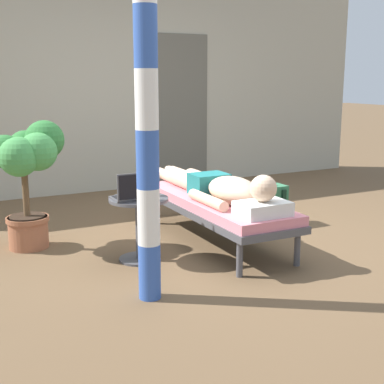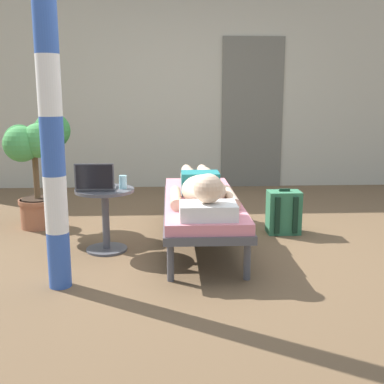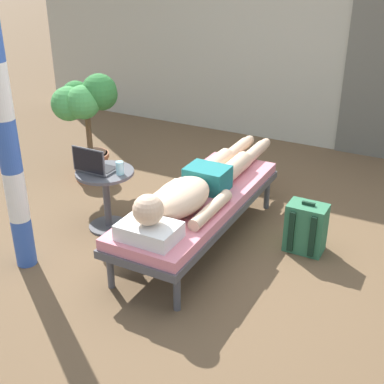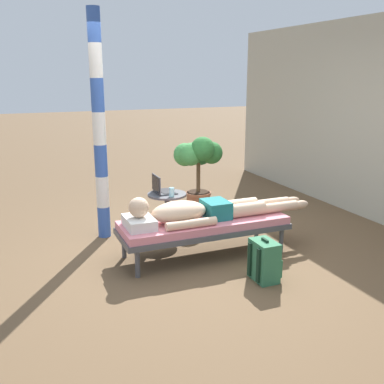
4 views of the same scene
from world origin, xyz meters
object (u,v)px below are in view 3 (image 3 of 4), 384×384
(laptop, at_px, (94,165))
(side_table, at_px, (106,189))
(person_reclining, at_px, (196,187))
(drink_glass, at_px, (120,168))
(potted_plant, at_px, (87,110))
(lounge_chair, at_px, (199,204))
(backpack, at_px, (306,228))

(laptop, bearing_deg, side_table, 40.52)
(person_reclining, distance_m, laptop, 0.87)
(drink_glass, height_order, potted_plant, potted_plant)
(drink_glass, bearing_deg, person_reclining, 7.45)
(lounge_chair, bearing_deg, potted_plant, 159.07)
(lounge_chair, distance_m, person_reclining, 0.18)
(laptop, height_order, drink_glass, laptop)
(laptop, relative_size, drink_glass, 2.86)
(side_table, height_order, drink_glass, drink_glass)
(lounge_chair, distance_m, side_table, 0.81)
(side_table, distance_m, drink_glass, 0.27)
(potted_plant, bearing_deg, lounge_chair, -20.93)
(backpack, bearing_deg, drink_glass, -163.54)
(lounge_chair, xyz_separation_m, backpack, (0.79, 0.29, -0.15))
(potted_plant, bearing_deg, side_table, -44.86)
(person_reclining, relative_size, drink_glass, 20.03)
(laptop, bearing_deg, person_reclining, 9.52)
(side_table, relative_size, laptop, 1.69)
(person_reclining, distance_m, potted_plant, 1.67)
(lounge_chair, distance_m, potted_plant, 1.68)
(person_reclining, height_order, laptop, laptop)
(side_table, height_order, potted_plant, potted_plant)
(backpack, bearing_deg, potted_plant, 172.82)
(lounge_chair, height_order, laptop, laptop)
(side_table, bearing_deg, backpack, 15.24)
(person_reclining, bearing_deg, lounge_chair, 90.00)
(side_table, distance_m, potted_plant, 1.10)
(potted_plant, bearing_deg, backpack, -7.18)
(side_table, xyz_separation_m, potted_plant, (-0.73, 0.73, 0.39))
(laptop, distance_m, drink_glass, 0.22)
(side_table, height_order, backpack, side_table)
(laptop, bearing_deg, backpack, 16.36)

